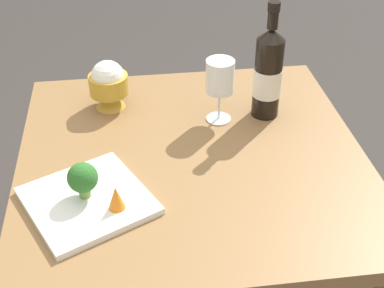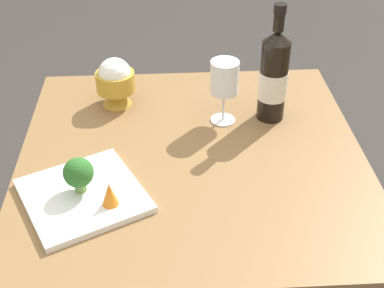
{
  "view_description": "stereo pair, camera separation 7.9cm",
  "coord_description": "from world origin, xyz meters",
  "px_view_note": "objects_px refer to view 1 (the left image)",
  "views": [
    {
      "loc": [
        0.14,
        1.07,
        1.53
      ],
      "look_at": [
        0.0,
        0.0,
        0.76
      ],
      "focal_mm": 50.11,
      "sensor_mm": 36.0,
      "label": 1
    },
    {
      "loc": [
        0.07,
        1.08,
        1.53
      ],
      "look_at": [
        0.0,
        0.0,
        0.76
      ],
      "focal_mm": 50.11,
      "sensor_mm": 36.0,
      "label": 2
    }
  ],
  "objects_px": {
    "rice_bowl": "(109,84)",
    "serving_plate": "(88,201)",
    "wine_glass": "(220,78)",
    "carrot_garnish_left": "(116,198)",
    "wine_bottle": "(268,73)",
    "broccoli_floret": "(83,178)"
  },
  "relations": [
    {
      "from": "rice_bowl",
      "to": "serving_plate",
      "type": "xyz_separation_m",
      "value": [
        0.05,
        0.41,
        -0.07
      ]
    },
    {
      "from": "wine_glass",
      "to": "carrot_garnish_left",
      "type": "bearing_deg",
      "value": 50.5
    },
    {
      "from": "wine_bottle",
      "to": "broccoli_floret",
      "type": "distance_m",
      "value": 0.58
    },
    {
      "from": "serving_plate",
      "to": "rice_bowl",
      "type": "bearing_deg",
      "value": -97.5
    },
    {
      "from": "wine_bottle",
      "to": "carrot_garnish_left",
      "type": "height_order",
      "value": "wine_bottle"
    },
    {
      "from": "wine_bottle",
      "to": "serving_plate",
      "type": "height_order",
      "value": "wine_bottle"
    },
    {
      "from": "wine_bottle",
      "to": "broccoli_floret",
      "type": "xyz_separation_m",
      "value": [
        0.49,
        0.31,
        -0.06
      ]
    },
    {
      "from": "rice_bowl",
      "to": "carrot_garnish_left",
      "type": "bearing_deg",
      "value": 91.37
    },
    {
      "from": "rice_bowl",
      "to": "serving_plate",
      "type": "height_order",
      "value": "rice_bowl"
    },
    {
      "from": "wine_glass",
      "to": "rice_bowl",
      "type": "height_order",
      "value": "wine_glass"
    },
    {
      "from": "wine_bottle",
      "to": "serving_plate",
      "type": "bearing_deg",
      "value": 33.28
    },
    {
      "from": "wine_bottle",
      "to": "rice_bowl",
      "type": "xyz_separation_m",
      "value": [
        0.43,
        -0.1,
        -0.05
      ]
    },
    {
      "from": "serving_plate",
      "to": "broccoli_floret",
      "type": "xyz_separation_m",
      "value": [
        0.0,
        -0.01,
        0.06
      ]
    },
    {
      "from": "rice_bowl",
      "to": "broccoli_floret",
      "type": "bearing_deg",
      "value": 81.68
    },
    {
      "from": "rice_bowl",
      "to": "carrot_garnish_left",
      "type": "relative_size",
      "value": 2.51
    },
    {
      "from": "wine_glass",
      "to": "serving_plate",
      "type": "xyz_separation_m",
      "value": [
        0.35,
        0.3,
        -0.12
      ]
    },
    {
      "from": "rice_bowl",
      "to": "serving_plate",
      "type": "bearing_deg",
      "value": 82.5
    },
    {
      "from": "wine_glass",
      "to": "serving_plate",
      "type": "distance_m",
      "value": 0.48
    },
    {
      "from": "wine_bottle",
      "to": "broccoli_floret",
      "type": "bearing_deg",
      "value": 32.27
    },
    {
      "from": "broccoli_floret",
      "to": "carrot_garnish_left",
      "type": "height_order",
      "value": "broccoli_floret"
    },
    {
      "from": "wine_glass",
      "to": "carrot_garnish_left",
      "type": "xyz_separation_m",
      "value": [
        0.28,
        0.34,
        -0.08
      ]
    },
    {
      "from": "rice_bowl",
      "to": "carrot_garnish_left",
      "type": "height_order",
      "value": "rice_bowl"
    }
  ]
}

